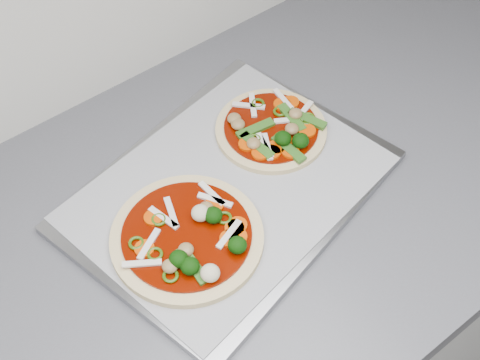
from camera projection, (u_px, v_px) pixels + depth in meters
baking_tray at (228, 191)px, 0.90m from camera, size 0.47×0.39×0.01m
parchment at (228, 187)px, 0.90m from camera, size 0.44×0.35×0.00m
pizza_left at (189, 238)px, 0.84m from camera, size 0.23×0.23×0.03m
pizza_right at (273, 130)px, 0.95m from camera, size 0.20×0.20×0.03m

